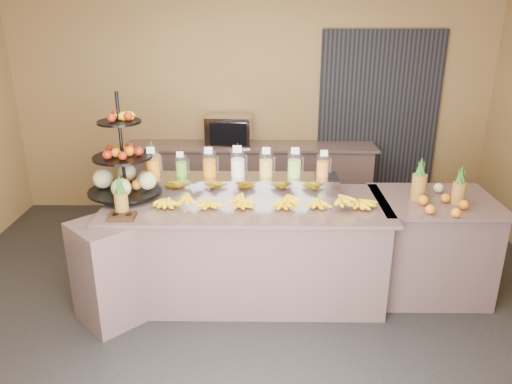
{
  "coord_description": "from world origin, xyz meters",
  "views": [
    {
      "loc": [
        0.13,
        -3.79,
        2.56
      ],
      "look_at": [
        0.08,
        0.3,
        1.03
      ],
      "focal_mm": 35.0,
      "sensor_mm": 36.0,
      "label": 1
    }
  ],
  "objects_px": {
    "banana_heap": "(263,199)",
    "oven_warmer": "(229,130)",
    "fruit_stand": "(129,171)",
    "condiment_caddy": "(122,216)",
    "pitcher_tray": "(238,184)",
    "right_fruit_pile": "(439,197)"
  },
  "relations": [
    {
      "from": "pitcher_tray",
      "to": "oven_warmer",
      "type": "bearing_deg",
      "value": 96.3
    },
    {
      "from": "fruit_stand",
      "to": "right_fruit_pile",
      "type": "xyz_separation_m",
      "value": [
        2.73,
        -0.2,
        -0.17
      ]
    },
    {
      "from": "pitcher_tray",
      "to": "banana_heap",
      "type": "distance_m",
      "value": 0.43
    },
    {
      "from": "pitcher_tray",
      "to": "fruit_stand",
      "type": "distance_m",
      "value": 0.99
    },
    {
      "from": "fruit_stand",
      "to": "oven_warmer",
      "type": "height_order",
      "value": "fruit_stand"
    },
    {
      "from": "oven_warmer",
      "to": "right_fruit_pile",
      "type": "bearing_deg",
      "value": -40.86
    },
    {
      "from": "condiment_caddy",
      "to": "pitcher_tray",
      "type": "bearing_deg",
      "value": 34.78
    },
    {
      "from": "oven_warmer",
      "to": "fruit_stand",
      "type": "bearing_deg",
      "value": -108.88
    },
    {
      "from": "right_fruit_pile",
      "to": "oven_warmer",
      "type": "height_order",
      "value": "oven_warmer"
    },
    {
      "from": "right_fruit_pile",
      "to": "fruit_stand",
      "type": "bearing_deg",
      "value": 175.75
    },
    {
      "from": "pitcher_tray",
      "to": "condiment_caddy",
      "type": "distance_m",
      "value": 1.12
    },
    {
      "from": "fruit_stand",
      "to": "condiment_caddy",
      "type": "xyz_separation_m",
      "value": [
        0.05,
        -0.52,
        -0.22
      ]
    },
    {
      "from": "condiment_caddy",
      "to": "right_fruit_pile",
      "type": "distance_m",
      "value": 2.7
    },
    {
      "from": "right_fruit_pile",
      "to": "condiment_caddy",
      "type": "bearing_deg",
      "value": -173.32
    },
    {
      "from": "fruit_stand",
      "to": "banana_heap",
      "type": "bearing_deg",
      "value": -2.94
    },
    {
      "from": "pitcher_tray",
      "to": "condiment_caddy",
      "type": "relative_size",
      "value": 8.6
    },
    {
      "from": "condiment_caddy",
      "to": "oven_warmer",
      "type": "distance_m",
      "value": 2.43
    },
    {
      "from": "pitcher_tray",
      "to": "condiment_caddy",
      "type": "bearing_deg",
      "value": -145.22
    },
    {
      "from": "condiment_caddy",
      "to": "right_fruit_pile",
      "type": "relative_size",
      "value": 0.49
    },
    {
      "from": "condiment_caddy",
      "to": "right_fruit_pile",
      "type": "height_order",
      "value": "right_fruit_pile"
    },
    {
      "from": "pitcher_tray",
      "to": "banana_heap",
      "type": "xyz_separation_m",
      "value": [
        0.23,
        -0.37,
        -0.01
      ]
    },
    {
      "from": "banana_heap",
      "to": "oven_warmer",
      "type": "bearing_deg",
      "value": 101.59
    }
  ]
}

